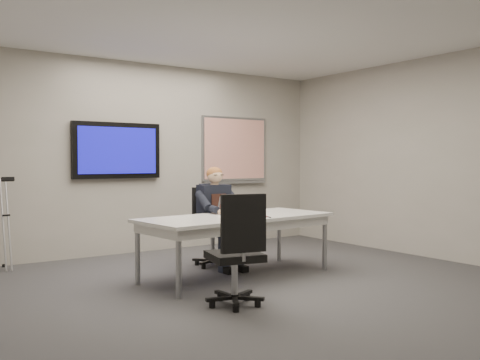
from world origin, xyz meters
TOP-DOWN VIEW (x-y plane):
  - floor at (0.00, 0.00)m, footprint 6.00×6.00m
  - ceiling at (0.00, 0.00)m, footprint 6.00×6.00m
  - wall_back at (0.00, 3.00)m, footprint 6.00×0.02m
  - wall_right at (3.00, 0.00)m, footprint 0.02×6.00m
  - conference_table at (0.09, 0.77)m, footprint 2.39×1.17m
  - tv_display at (-0.50, 2.95)m, footprint 1.30×0.09m
  - whiteboard at (1.55, 2.97)m, footprint 1.25×0.08m
  - office_chair_far at (0.20, 1.51)m, footprint 0.56×0.56m
  - office_chair_near at (-0.65, -0.29)m, footprint 0.60×0.60m
  - seated_person at (0.19, 1.28)m, footprint 0.41×0.69m
  - crutch at (-2.04, 2.76)m, footprint 0.39×0.72m
  - laptop at (0.17, 0.99)m, footprint 0.31×0.29m
  - name_tent at (0.07, 0.56)m, footprint 0.27×0.09m
  - pen at (0.27, 0.41)m, footprint 0.06×0.14m

SIDE VIEW (x-z plane):
  - floor at x=0.00m, z-range -0.01..0.01m
  - office_chair_far at x=0.20m, z-range -0.19..0.82m
  - office_chair_near at x=-0.65m, z-range -0.20..0.86m
  - seated_person at x=0.19m, z-range -0.12..1.15m
  - crutch at x=-2.04m, z-range -0.03..1.21m
  - conference_table at x=0.09m, z-range 0.27..0.99m
  - pen at x=0.27m, z-range 0.71..0.72m
  - laptop at x=0.17m, z-range 0.66..0.87m
  - name_tent at x=0.07m, z-range 0.71..0.82m
  - wall_back at x=0.00m, z-range 0.00..2.80m
  - wall_right at x=3.00m, z-range 0.00..2.80m
  - tv_display at x=-0.50m, z-range 1.10..1.90m
  - whiteboard at x=1.55m, z-range 0.98..2.08m
  - ceiling at x=0.00m, z-range 2.79..2.81m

